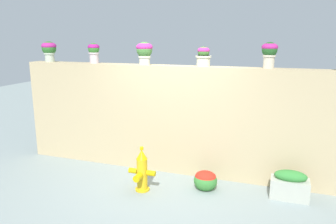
{
  "coord_description": "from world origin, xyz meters",
  "views": [
    {
      "loc": [
        1.83,
        -4.77,
        2.55
      ],
      "look_at": [
        -0.08,
        0.73,
        1.2
      ],
      "focal_mm": 34.97,
      "sensor_mm": 36.0,
      "label": 1
    }
  ],
  "objects_px": {
    "potted_plant_1": "(94,51)",
    "planter_box": "(290,185)",
    "flower_bush_left": "(205,180)",
    "potted_plant_0": "(49,49)",
    "fire_hydrant": "(142,172)",
    "potted_plant_3": "(203,56)",
    "potted_plant_2": "(144,51)",
    "potted_plant_4": "(269,52)"
  },
  "relations": [
    {
      "from": "potted_plant_1",
      "to": "planter_box",
      "type": "distance_m",
      "value": 4.32
    },
    {
      "from": "flower_bush_left",
      "to": "planter_box",
      "type": "xyz_separation_m",
      "value": [
        1.35,
        0.13,
        0.05
      ]
    },
    {
      "from": "potted_plant_0",
      "to": "fire_hydrant",
      "type": "xyz_separation_m",
      "value": [
        2.47,
        -0.98,
        -1.96
      ]
    },
    {
      "from": "potted_plant_1",
      "to": "potted_plant_3",
      "type": "height_order",
      "value": "potted_plant_1"
    },
    {
      "from": "flower_bush_left",
      "to": "fire_hydrant",
      "type": "bearing_deg",
      "value": -158.84
    },
    {
      "from": "potted_plant_0",
      "to": "flower_bush_left",
      "type": "relative_size",
      "value": 1.06
    },
    {
      "from": "potted_plant_2",
      "to": "potted_plant_3",
      "type": "distance_m",
      "value": 1.12
    },
    {
      "from": "potted_plant_0",
      "to": "potted_plant_3",
      "type": "height_order",
      "value": "potted_plant_0"
    },
    {
      "from": "potted_plant_0",
      "to": "potted_plant_3",
      "type": "relative_size",
      "value": 1.22
    },
    {
      "from": "potted_plant_3",
      "to": "potted_plant_4",
      "type": "bearing_deg",
      "value": -1.92
    },
    {
      "from": "potted_plant_4",
      "to": "planter_box",
      "type": "height_order",
      "value": "potted_plant_4"
    },
    {
      "from": "potted_plant_0",
      "to": "potted_plant_2",
      "type": "xyz_separation_m",
      "value": [
        2.12,
        0.03,
        -0.0
      ]
    },
    {
      "from": "potted_plant_0",
      "to": "potted_plant_2",
      "type": "height_order",
      "value": "same"
    },
    {
      "from": "potted_plant_1",
      "to": "flower_bush_left",
      "type": "relative_size",
      "value": 0.98
    },
    {
      "from": "potted_plant_4",
      "to": "fire_hydrant",
      "type": "relative_size",
      "value": 0.56
    },
    {
      "from": "potted_plant_0",
      "to": "flower_bush_left",
      "type": "bearing_deg",
      "value": -9.66
    },
    {
      "from": "potted_plant_1",
      "to": "potted_plant_2",
      "type": "xyz_separation_m",
      "value": [
        1.07,
        0.02,
        0.02
      ]
    },
    {
      "from": "potted_plant_0",
      "to": "potted_plant_4",
      "type": "distance_m",
      "value": 4.35
    },
    {
      "from": "potted_plant_3",
      "to": "planter_box",
      "type": "relative_size",
      "value": 0.58
    },
    {
      "from": "potted_plant_1",
      "to": "potted_plant_2",
      "type": "distance_m",
      "value": 1.07
    },
    {
      "from": "potted_plant_2",
      "to": "flower_bush_left",
      "type": "bearing_deg",
      "value": -24.73
    },
    {
      "from": "potted_plant_3",
      "to": "flower_bush_left",
      "type": "relative_size",
      "value": 0.87
    },
    {
      "from": "potted_plant_0",
      "to": "potted_plant_1",
      "type": "height_order",
      "value": "potted_plant_0"
    },
    {
      "from": "potted_plant_2",
      "to": "planter_box",
      "type": "height_order",
      "value": "potted_plant_2"
    },
    {
      "from": "potted_plant_4",
      "to": "potted_plant_2",
      "type": "bearing_deg",
      "value": 179.7
    },
    {
      "from": "potted_plant_4",
      "to": "flower_bush_left",
      "type": "bearing_deg",
      "value": -145.03
    },
    {
      "from": "potted_plant_3",
      "to": "planter_box",
      "type": "distance_m",
      "value": 2.6
    },
    {
      "from": "fire_hydrant",
      "to": "planter_box",
      "type": "height_order",
      "value": "fire_hydrant"
    },
    {
      "from": "potted_plant_3",
      "to": "fire_hydrant",
      "type": "xyz_separation_m",
      "value": [
        -0.77,
        -1.04,
        -1.88
      ]
    },
    {
      "from": "potted_plant_4",
      "to": "potted_plant_0",
      "type": "bearing_deg",
      "value": -179.72
    },
    {
      "from": "potted_plant_1",
      "to": "flower_bush_left",
      "type": "height_order",
      "value": "potted_plant_1"
    },
    {
      "from": "potted_plant_2",
      "to": "potted_plant_3",
      "type": "xyz_separation_m",
      "value": [
        1.12,
        0.03,
        -0.07
      ]
    },
    {
      "from": "potted_plant_0",
      "to": "potted_plant_4",
      "type": "relative_size",
      "value": 0.98
    },
    {
      "from": "fire_hydrant",
      "to": "flower_bush_left",
      "type": "distance_m",
      "value": 1.09
    },
    {
      "from": "potted_plant_0",
      "to": "fire_hydrant",
      "type": "height_order",
      "value": "potted_plant_0"
    },
    {
      "from": "potted_plant_3",
      "to": "potted_plant_1",
      "type": "bearing_deg",
      "value": -178.91
    },
    {
      "from": "potted_plant_4",
      "to": "fire_hydrant",
      "type": "distance_m",
      "value": 2.9
    },
    {
      "from": "potted_plant_2",
      "to": "flower_bush_left",
      "type": "xyz_separation_m",
      "value": [
        1.36,
        -0.62,
        -2.11
      ]
    },
    {
      "from": "potted_plant_4",
      "to": "planter_box",
      "type": "distance_m",
      "value": 2.19
    },
    {
      "from": "potted_plant_3",
      "to": "fire_hydrant",
      "type": "distance_m",
      "value": 2.28
    },
    {
      "from": "potted_plant_3",
      "to": "fire_hydrant",
      "type": "bearing_deg",
      "value": -126.5
    },
    {
      "from": "potted_plant_2",
      "to": "potted_plant_4",
      "type": "relative_size",
      "value": 0.98
    }
  ]
}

